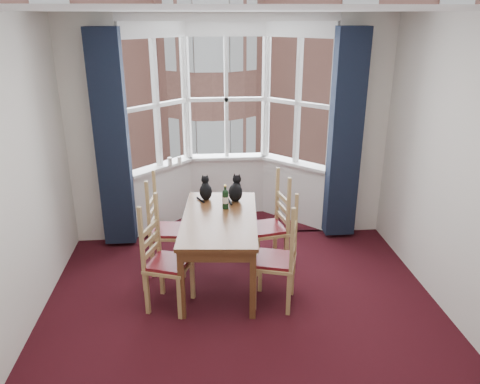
{
  "coord_description": "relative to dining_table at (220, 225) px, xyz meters",
  "views": [
    {
      "loc": [
        -0.37,
        -3.46,
        2.78
      ],
      "look_at": [
        0.02,
        1.05,
        1.05
      ],
      "focal_mm": 35.0,
      "sensor_mm": 36.0,
      "label": 1
    }
  ],
  "objects": [
    {
      "name": "floor",
      "position": [
        0.2,
        -1.05,
        -0.68
      ],
      "size": [
        4.5,
        4.5,
        0.0
      ],
      "primitive_type": "plane",
      "color": "black",
      "rests_on": "ground"
    },
    {
      "name": "ceiling",
      "position": [
        0.2,
        -1.05,
        2.12
      ],
      "size": [
        4.5,
        4.5,
        0.0
      ],
      "primitive_type": "plane",
      "rotation": [
        3.14,
        0.0,
        0.0
      ],
      "color": "white",
      "rests_on": "floor"
    },
    {
      "name": "wall_back_pier_left",
      "position": [
        -1.45,
        1.2,
        0.72
      ],
      "size": [
        0.7,
        0.12,
        2.8
      ],
      "primitive_type": "cube",
      "color": "silver",
      "rests_on": "floor"
    },
    {
      "name": "wall_back_pier_right",
      "position": [
        1.85,
        1.2,
        0.72
      ],
      "size": [
        0.7,
        0.12,
        2.8
      ],
      "primitive_type": "cube",
      "color": "silver",
      "rests_on": "floor"
    },
    {
      "name": "bay_window",
      "position": [
        0.2,
        1.7,
        0.72
      ],
      "size": [
        2.76,
        0.94,
        2.8
      ],
      "color": "white",
      "rests_on": "floor"
    },
    {
      "name": "curtain_left",
      "position": [
        -1.22,
        1.02,
        0.67
      ],
      "size": [
        0.38,
        0.22,
        2.6
      ],
      "primitive_type": "cube",
      "color": "#151D31",
      "rests_on": "floor"
    },
    {
      "name": "curtain_right",
      "position": [
        1.62,
        1.02,
        0.67
      ],
      "size": [
        0.38,
        0.22,
        2.6
      ],
      "primitive_type": "cube",
      "color": "#151D31",
      "rests_on": "floor"
    },
    {
      "name": "dining_table",
      "position": [
        0.0,
        0.0,
        0.0
      ],
      "size": [
        0.9,
        1.51,
        0.77
      ],
      "color": "brown",
      "rests_on": "floor"
    },
    {
      "name": "chair_left_near",
      "position": [
        -0.61,
        -0.4,
        -0.21
      ],
      "size": [
        0.52,
        0.53,
        0.92
      ],
      "color": "tan",
      "rests_on": "floor"
    },
    {
      "name": "chair_left_far",
      "position": [
        -0.65,
        0.33,
        -0.21
      ],
      "size": [
        0.45,
        0.47,
        0.92
      ],
      "color": "tan",
      "rests_on": "floor"
    },
    {
      "name": "chair_right_near",
      "position": [
        0.61,
        -0.49,
        -0.21
      ],
      "size": [
        0.5,
        0.52,
        0.92
      ],
      "color": "tan",
      "rests_on": "floor"
    },
    {
      "name": "chair_right_far",
      "position": [
        0.64,
        0.3,
        -0.21
      ],
      "size": [
        0.47,
        0.49,
        0.92
      ],
      "color": "tan",
      "rests_on": "floor"
    },
    {
      "name": "cat_left",
      "position": [
        -0.13,
        0.53,
        0.2
      ],
      "size": [
        0.15,
        0.21,
        0.28
      ],
      "color": "black",
      "rests_on": "dining_table"
    },
    {
      "name": "cat_right",
      "position": [
        0.21,
        0.45,
        0.21
      ],
      "size": [
        0.22,
        0.26,
        0.31
      ],
      "color": "black",
      "rests_on": "dining_table"
    },
    {
      "name": "wine_bottle",
      "position": [
        0.08,
        0.23,
        0.21
      ],
      "size": [
        0.07,
        0.07,
        0.27
      ],
      "color": "black",
      "rests_on": "dining_table"
    },
    {
      "name": "candle_tall",
      "position": [
        -0.59,
        1.55,
        0.25
      ],
      "size": [
        0.06,
        0.06,
        0.11
      ],
      "primitive_type": "cylinder",
      "color": "white",
      "rests_on": "bay_window"
    },
    {
      "name": "candle_short",
      "position": [
        -0.47,
        1.58,
        0.24
      ],
      "size": [
        0.06,
        0.06,
        0.11
      ],
      "primitive_type": "cylinder",
      "color": "white",
      "rests_on": "bay_window"
    },
    {
      "name": "street",
      "position": [
        0.2,
        31.2,
        -6.68
      ],
      "size": [
        80.0,
        80.0,
        0.0
      ],
      "primitive_type": "plane",
      "color": "#333335",
      "rests_on": "ground"
    },
    {
      "name": "tenement_building",
      "position": [
        0.2,
        12.96,
        0.92
      ],
      "size": [
        18.4,
        7.8,
        15.2
      ],
      "color": "#995E4F",
      "rests_on": "street"
    }
  ]
}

